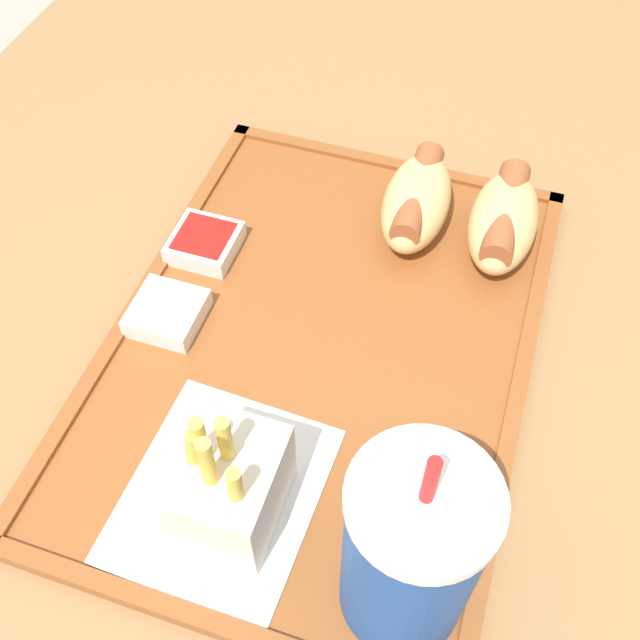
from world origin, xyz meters
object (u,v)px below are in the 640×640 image
(sauce_cup_mayo, at_px, (167,312))
(sauce_cup_ketchup, at_px, (205,242))
(hot_dog_far, at_px, (504,220))
(fries_carton, at_px, (230,486))
(soda_cup, at_px, (411,552))
(hot_dog_near, at_px, (417,200))

(sauce_cup_mayo, height_order, sauce_cup_ketchup, same)
(hot_dog_far, relative_size, fries_carton, 1.02)
(hot_dog_far, bearing_deg, fries_carton, -22.52)
(soda_cup, relative_size, hot_dog_near, 1.55)
(fries_carton, relative_size, sauce_cup_mayo, 2.11)
(sauce_cup_mayo, xyz_separation_m, sauce_cup_ketchup, (-0.08, -0.00, 0.00))
(fries_carton, xyz_separation_m, sauce_cup_ketchup, (-0.21, -0.11, -0.03))
(hot_dog_near, xyz_separation_m, sauce_cup_mayo, (0.16, -0.16, -0.02))
(soda_cup, xyz_separation_m, sauce_cup_ketchup, (-0.22, -0.23, -0.06))
(fries_carton, xyz_separation_m, sauce_cup_mayo, (-0.13, -0.11, -0.03))
(hot_dog_far, xyz_separation_m, hot_dog_near, (-0.00, -0.07, -0.00))
(hot_dog_far, xyz_separation_m, fries_carton, (0.29, -0.12, 0.01))
(hot_dog_near, height_order, fries_carton, fries_carton)
(hot_dog_far, bearing_deg, sauce_cup_ketchup, -69.72)
(hot_dog_far, xyz_separation_m, sauce_cup_mayo, (0.16, -0.23, -0.02))
(hot_dog_far, relative_size, sauce_cup_mayo, 2.16)
(soda_cup, distance_m, hot_dog_near, 0.32)
(hot_dog_near, height_order, sauce_cup_mayo, hot_dog_near)
(sauce_cup_mayo, bearing_deg, fries_carton, 40.00)
(hot_dog_far, height_order, fries_carton, fries_carton)
(soda_cup, relative_size, fries_carton, 1.59)
(fries_carton, height_order, sauce_cup_mayo, fries_carton)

